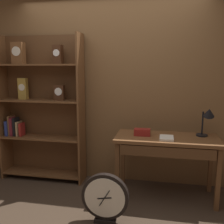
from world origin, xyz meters
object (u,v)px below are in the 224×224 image
object	(u,v)px
workbench	(167,145)
open_repair_manual	(167,138)
desk_lamp	(207,117)
toolbox_small	(142,132)
bookshelf	(40,108)
round_clock_large	(105,198)

from	to	relation	value
workbench	open_repair_manual	world-z (taller)	open_repair_manual
workbench	desk_lamp	size ratio (longest dim) A/B	3.29
toolbox_small	open_repair_manual	distance (m)	0.31
workbench	open_repair_manual	bearing A→B (deg)	-94.09
open_repair_manual	workbench	bearing A→B (deg)	86.51
desk_lamp	open_repair_manual	size ratio (longest dim) A/B	1.71
open_repair_manual	desk_lamp	bearing A→B (deg)	21.42
bookshelf	open_repair_manual	bearing A→B (deg)	-11.01
open_repair_manual	round_clock_large	bearing A→B (deg)	-135.60
round_clock_large	open_repair_manual	bearing A→B (deg)	43.81
open_repair_manual	round_clock_large	xyz separation A→B (m)	(-0.61, -0.59, -0.51)
desk_lamp	open_repair_manual	bearing A→B (deg)	-159.17
workbench	desk_lamp	world-z (taller)	desk_lamp
open_repair_manual	round_clock_large	world-z (taller)	open_repair_manual
open_repair_manual	round_clock_large	size ratio (longest dim) A/B	0.41
workbench	toolbox_small	xyz separation A→B (m)	(-0.30, 0.02, 0.14)
desk_lamp	round_clock_large	bearing A→B (deg)	-144.74
workbench	round_clock_large	xyz separation A→B (m)	(-0.62, -0.66, -0.40)
bookshelf	desk_lamp	distance (m)	2.24
desk_lamp	workbench	bearing A→B (deg)	-167.40
toolbox_small	workbench	bearing A→B (deg)	-3.81
bookshelf	workbench	xyz separation A→B (m)	(1.77, -0.27, -0.36)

